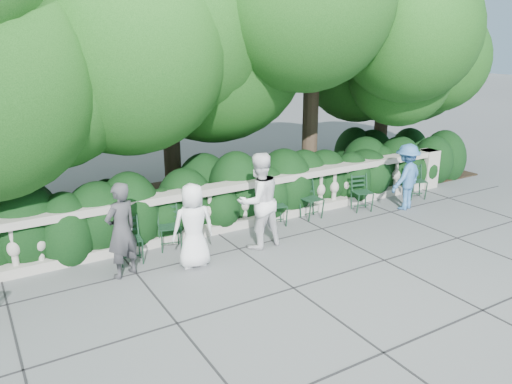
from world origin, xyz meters
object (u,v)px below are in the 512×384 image
chair_a (172,252)px  person_businessman (193,226)px  chair_b (133,266)px  chair_c (278,228)px  chair_e (315,220)px  person_woman_grey (121,230)px  person_casual_man (259,201)px  person_older_blue (406,177)px  chair_d (364,213)px  chair_f (418,200)px

chair_a → person_businessman: person_businessman is taller
chair_b → person_businessman: person_businessman is taller
chair_c → chair_e: (0.95, -0.04, 0.00)m
person_businessman → person_woman_grey: person_woman_grey is taller
chair_b → person_woman_grey: size_ratio=0.51×
chair_b → person_woman_grey: person_woman_grey is taller
person_casual_man → person_older_blue: 4.05m
chair_e → person_businessman: (-3.21, -0.71, 0.75)m
chair_d → chair_e: 1.27m
chair_f → person_businessman: size_ratio=0.56×
person_woman_grey → person_casual_man: size_ratio=0.89×
chair_b → person_businessman: size_ratio=0.56×
person_businessman → chair_c: bearing=-154.3°
chair_a → person_casual_man: person_casual_man is taller
chair_e → person_businessman: bearing=-169.1°
chair_b → person_businessman: bearing=-22.9°
person_woman_grey → chair_a: bearing=-176.7°
chair_f → person_woman_grey: (-7.40, -0.26, 0.82)m
person_casual_man → person_businessman: bearing=3.2°
chair_f → person_older_blue: bearing=-140.0°
chair_c → person_woman_grey: 3.56m
chair_f → chair_d: bearing=-158.4°
chair_a → chair_d: 4.60m
chair_b → chair_c: (3.20, 0.21, 0.00)m
chair_f → person_businessman: bearing=-153.6°
chair_e → chair_b: bearing=-179.3°
person_older_blue → chair_b: bearing=-16.6°
person_woman_grey → chair_c: bearing=166.0°
chair_c → chair_e: 0.95m
chair_c → chair_f: same height
chair_f → chair_c: bearing=-161.7°
chair_b → person_older_blue: person_older_blue is taller
person_businessman → person_casual_man: 1.43m
chair_b → chair_d: (5.41, -0.02, 0.00)m
chair_e → chair_f: same height
chair_e → person_older_blue: person_older_blue is taller
chair_d → person_woman_grey: size_ratio=0.51×
chair_a → chair_d: (4.59, -0.23, 0.00)m
chair_c → person_businessman: bearing=-150.6°
chair_d → chair_f: 1.77m
person_casual_man → chair_e: bearing=-165.4°
person_woman_grey → person_older_blue: bearing=157.8°
person_businessman → chair_e: bearing=-160.2°
chair_c → chair_d: 2.22m
person_woman_grey → person_casual_man: (2.58, -0.11, 0.10)m
chair_c → person_casual_man: bearing=-133.6°
chair_b → chair_f: size_ratio=1.00×
person_businessman → person_casual_man: size_ratio=0.82×
chair_c → chair_f: size_ratio=1.00×
chair_c → person_casual_man: 1.39m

